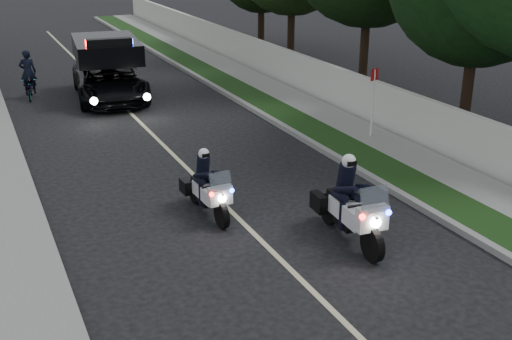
{
  "coord_description": "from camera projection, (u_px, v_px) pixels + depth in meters",
  "views": [
    {
      "loc": [
        -5.13,
        -8.22,
        6.17
      ],
      "look_at": [
        0.57,
        4.11,
        1.0
      ],
      "focal_mm": 44.48,
      "sensor_mm": 36.0,
      "label": 1
    }
  ],
  "objects": [
    {
      "name": "ground",
      "position": [
        324.0,
        303.0,
        11.18
      ],
      "size": [
        120.0,
        120.0,
        0.0
      ],
      "primitive_type": "plane",
      "color": "black",
      "rests_on": "ground"
    },
    {
      "name": "curb_right",
      "position": [
        278.0,
        123.0,
        21.25
      ],
      "size": [
        0.2,
        60.0,
        0.15
      ],
      "primitive_type": "cube",
      "color": "gray",
      "rests_on": "ground"
    },
    {
      "name": "grass_verge",
      "position": [
        296.0,
        121.0,
        21.52
      ],
      "size": [
        1.2,
        60.0,
        0.16
      ],
      "primitive_type": "cube",
      "color": "#193814",
      "rests_on": "ground"
    },
    {
      "name": "sidewalk_right",
      "position": [
        329.0,
        116.0,
        22.03
      ],
      "size": [
        1.4,
        60.0,
        0.16
      ],
      "primitive_type": "cube",
      "color": "gray",
      "rests_on": "ground"
    },
    {
      "name": "property_wall",
      "position": [
        354.0,
        95.0,
        22.18
      ],
      "size": [
        0.22,
        60.0,
        1.5
      ],
      "primitive_type": "cube",
      "color": "beige",
      "rests_on": "ground"
    },
    {
      "name": "curb_left",
      "position": [
        20.0,
        158.0,
        18.03
      ],
      "size": [
        0.2,
        60.0,
        0.15
      ],
      "primitive_type": "cube",
      "color": "gray",
      "rests_on": "ground"
    },
    {
      "name": "lane_marking",
      "position": [
        160.0,
        141.0,
        19.66
      ],
      "size": [
        0.12,
        50.0,
        0.01
      ],
      "primitive_type": "cube",
      "color": "#BFB78C",
      "rests_on": "ground"
    },
    {
      "name": "police_moto_left",
      "position": [
        208.0,
        214.0,
        14.65
      ],
      "size": [
        0.73,
        1.88,
        1.58
      ],
      "primitive_type": null,
      "rotation": [
        0.0,
        0.0,
        0.05
      ],
      "color": "silver",
      "rests_on": "ground"
    },
    {
      "name": "police_moto_right",
      "position": [
        348.0,
        240.0,
        13.43
      ],
      "size": [
        0.93,
        2.27,
        1.89
      ],
      "primitive_type": null,
      "rotation": [
        0.0,
        0.0,
        -0.07
      ],
      "color": "silver",
      "rests_on": "ground"
    },
    {
      "name": "police_suv",
      "position": [
        111.0,
        99.0,
        24.65
      ],
      "size": [
        3.11,
        5.7,
        2.65
      ],
      "primitive_type": "imported",
      "rotation": [
        0.0,
        0.0,
        -0.11
      ],
      "color": "black",
      "rests_on": "ground"
    },
    {
      "name": "bicycle",
      "position": [
        31.0,
        99.0,
        24.67
      ],
      "size": [
        0.77,
        1.68,
        0.85
      ],
      "primitive_type": "imported",
      "rotation": [
        0.0,
        0.0,
        -0.13
      ],
      "color": "black",
      "rests_on": "ground"
    },
    {
      "name": "cyclist",
      "position": [
        31.0,
        99.0,
        24.67
      ],
      "size": [
        0.65,
        0.47,
        1.69
      ],
      "primitive_type": "imported",
      "rotation": [
        0.0,
        0.0,
        3.04
      ],
      "color": "black",
      "rests_on": "ground"
    },
    {
      "name": "sign_post",
      "position": [
        370.0,
        140.0,
        19.77
      ],
      "size": [
        0.47,
        0.47,
        2.34
      ],
      "primitive_type": null,
      "rotation": [
        0.0,
        0.0,
        0.35
      ],
      "color": "#BA0E0D",
      "rests_on": "ground"
    },
    {
      "name": "tree_right_a",
      "position": [
        463.0,
        127.0,
        21.09
      ],
      "size": [
        6.01,
        6.01,
        9.52
      ],
      "primitive_type": null,
      "rotation": [
        0.0,
        0.0,
        0.05
      ],
      "color": "black",
      "rests_on": "ground"
    },
    {
      "name": "tree_right_c",
      "position": [
        362.0,
        85.0,
        26.77
      ],
      "size": [
        7.48,
        7.48,
        11.15
      ],
      "primitive_type": null,
      "rotation": [
        0.0,
        0.0,
        0.13
      ],
      "color": "black",
      "rests_on": "ground"
    },
    {
      "name": "tree_right_d",
      "position": [
        290.0,
        59.0,
        32.23
      ],
      "size": [
        6.87,
        6.87,
        9.97
      ],
      "primitive_type": null,
      "rotation": [
        0.0,
        0.0,
        -0.16
      ],
      "color": "#234316",
      "rests_on": "ground"
    },
    {
      "name": "tree_right_e",
      "position": [
        261.0,
        46.0,
        35.92
      ],
      "size": [
        6.23,
        6.23,
        8.36
      ],
      "primitive_type": null,
      "rotation": [
        0.0,
        0.0,
        0.29
      ],
      "color": "black",
      "rests_on": "ground"
    }
  ]
}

